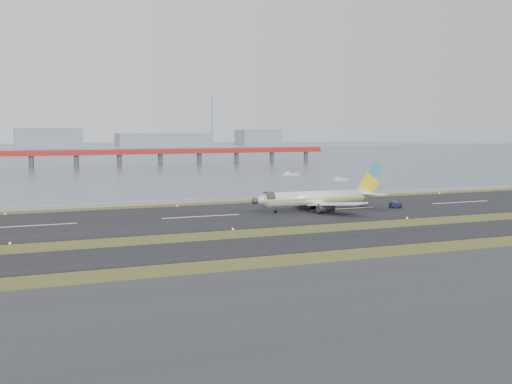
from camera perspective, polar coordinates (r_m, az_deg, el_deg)
ground at (r=131.63m, az=-0.93°, el=-3.89°), size 1000.00×1000.00×0.00m
apron_strip at (r=84.00m, az=13.10°, el=-9.55°), size 1000.00×50.00×0.10m
taxiway_strip at (r=120.70m, az=1.15°, el=-4.74°), size 1000.00×18.00×0.10m
runway_strip at (r=159.61m, az=-4.87°, el=-2.20°), size 1000.00×45.00×0.10m
seawall at (r=188.16m, az=-7.62°, el=-0.88°), size 1000.00×2.50×1.00m
bay_water at (r=583.18m, az=-17.70°, el=3.28°), size 1400.00×800.00×1.30m
red_pier at (r=377.19m, az=-12.06°, el=3.36°), size 260.00×5.00×10.20m
far_shoreline at (r=743.51m, az=-17.68°, el=4.22°), size 1400.00×80.00×60.50m
airliner at (r=170.55m, az=5.60°, el=-0.54°), size 38.52×32.89×12.80m
pushback_tug at (r=179.87m, az=12.27°, el=-1.12°), size 3.34×2.23×2.00m
workboat_near at (r=269.22m, az=7.45°, el=1.10°), size 7.25×3.12×1.70m
workboat_far at (r=298.28m, az=3.08°, el=1.60°), size 7.89×4.74×1.83m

